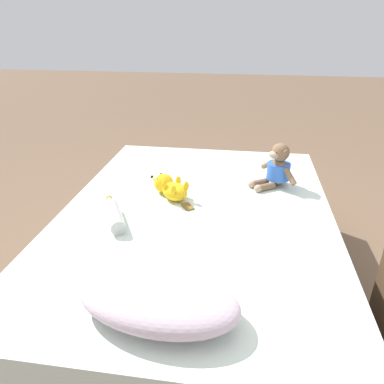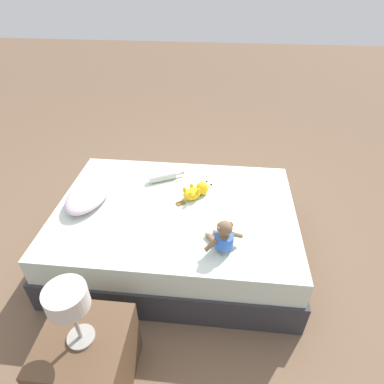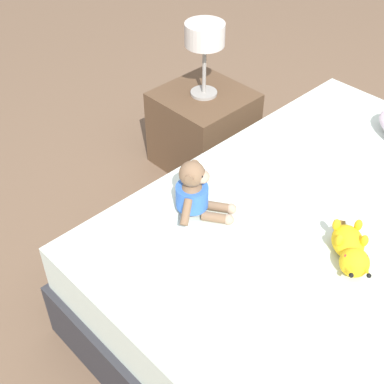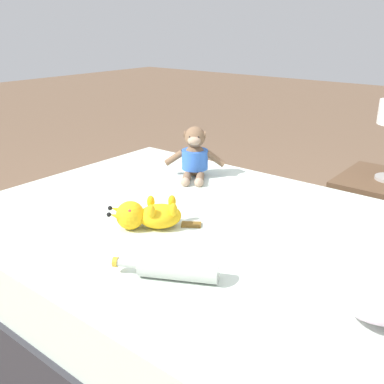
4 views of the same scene
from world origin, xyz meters
name	(u,v)px [view 4 (image 4 of 4)]	position (x,y,z in m)	size (l,w,h in m)	color
ground_plane	(206,334)	(0.00, 0.00, 0.00)	(16.00, 16.00, 0.00)	brown
bed	(206,282)	(0.00, 0.00, 0.24)	(1.30, 1.84, 0.48)	#2D2D33
plush_monkey	(195,157)	(-0.38, -0.36, 0.58)	(0.25, 0.26, 0.24)	brown
plush_yellow_creature	(148,215)	(0.15, -0.14, 0.53)	(0.27, 0.27, 0.10)	yellow
glass_bottle	(176,268)	(0.35, 0.15, 0.51)	(0.18, 0.29, 0.07)	#B7BCB2
nightstand	(383,220)	(-1.04, 0.34, 0.22)	(0.45, 0.45, 0.44)	brown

